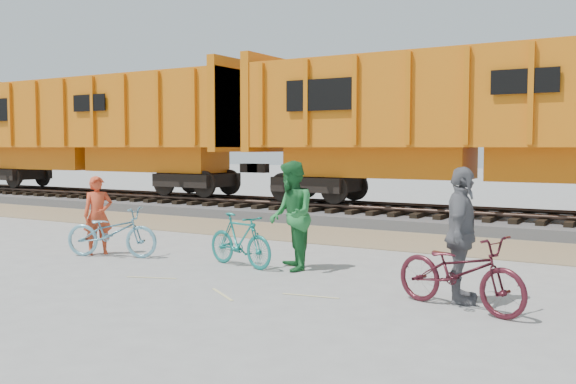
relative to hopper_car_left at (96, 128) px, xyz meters
name	(u,v)px	position (x,y,z in m)	size (l,w,h in m)	color
ground	(226,276)	(12.89, -9.00, -3.01)	(120.00, 120.00, 0.00)	#9E9E99
gravel_strip	(357,237)	(12.89, -3.50, -3.00)	(120.00, 3.00, 0.02)	#99825F
ballast_bed	(407,218)	(12.89, 0.00, -2.86)	(120.00, 4.00, 0.30)	slate
track	(407,207)	(12.89, 0.00, -2.53)	(120.00, 2.60, 0.24)	black
hopper_car_left	(96,128)	(0.00, 0.00, 0.00)	(14.00, 3.13, 4.65)	black
hopper_car_center	(481,119)	(15.00, 0.00, 0.00)	(14.00, 3.13, 4.65)	black
bicycle_blue	(112,232)	(9.73, -8.62, -2.49)	(0.68, 1.95, 1.02)	#70ACBF
bicycle_teal	(240,240)	(12.59, -8.16, -2.50)	(0.47, 1.67, 1.00)	#17746B
bicycle_maroon	(460,272)	(17.03, -9.24, -2.48)	(0.70, 2.01, 1.06)	#46141E
person_solo	(98,215)	(9.23, -8.52, -2.19)	(0.60, 0.39, 1.64)	#D54624
person_man	(291,216)	(13.59, -7.96, -2.01)	(0.97, 0.76, 2.00)	#237535
person_woman	(461,235)	(16.93, -8.84, -2.02)	(1.15, 0.48, 1.96)	slate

